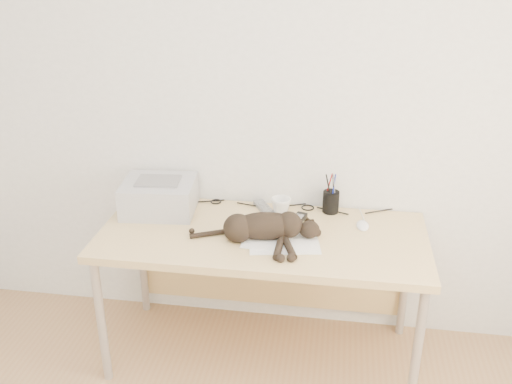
% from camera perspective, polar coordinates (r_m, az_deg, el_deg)
% --- Properties ---
extents(wall_back, '(3.50, 0.00, 3.50)m').
position_cam_1_polar(wall_back, '(2.92, 1.71, 8.97)').
color(wall_back, white).
rests_on(wall_back, floor).
extents(desk, '(1.60, 0.70, 0.74)m').
position_cam_1_polar(desk, '(2.93, 0.87, -5.65)').
color(desk, '#D1B47A').
rests_on(desk, floor).
extents(printer, '(0.39, 0.34, 0.18)m').
position_cam_1_polar(printer, '(3.02, -9.64, -0.39)').
color(printer, '#B1B1B6').
rests_on(printer, desk).
extents(papers, '(0.38, 0.29, 0.01)m').
position_cam_1_polar(papers, '(2.72, 2.54, -4.89)').
color(papers, white).
rests_on(papers, desk).
extents(cat, '(0.63, 0.30, 0.14)m').
position_cam_1_polar(cat, '(2.71, 0.55, -3.60)').
color(cat, black).
rests_on(cat, desk).
extents(mug, '(0.14, 0.14, 0.10)m').
position_cam_1_polar(mug, '(2.95, 2.51, -1.49)').
color(mug, white).
rests_on(mug, desk).
extents(pen_cup, '(0.08, 0.08, 0.22)m').
position_cam_1_polar(pen_cup, '(3.00, 7.49, -0.93)').
color(pen_cup, black).
rests_on(pen_cup, desk).
extents(remote_grey, '(0.15, 0.20, 0.02)m').
position_cam_1_polar(remote_grey, '(3.01, 0.88, -1.70)').
color(remote_grey, gray).
rests_on(remote_grey, desk).
extents(remote_black, '(0.10, 0.20, 0.02)m').
position_cam_1_polar(remote_black, '(2.89, 4.02, -2.97)').
color(remote_black, black).
rests_on(remote_black, desk).
extents(mouse, '(0.07, 0.11, 0.03)m').
position_cam_1_polar(mouse, '(2.90, 10.63, -3.11)').
color(mouse, white).
rests_on(mouse, desk).
extents(cable_tangle, '(1.36, 0.07, 0.01)m').
position_cam_1_polar(cable_tangle, '(3.06, 1.46, -1.33)').
color(cable_tangle, black).
rests_on(cable_tangle, desk).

